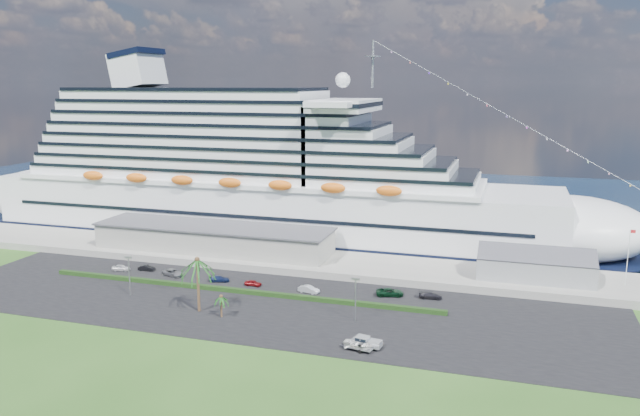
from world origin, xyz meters
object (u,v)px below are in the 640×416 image
(cruise_ship, at_px, (262,178))
(boat_trailer, at_px, (359,344))
(parked_car_3, at_px, (219,279))
(pickup_truck, at_px, (366,342))

(cruise_ship, xyz_separation_m, boat_trailer, (45.26, -68.49, -15.44))
(boat_trailer, bearing_deg, parked_car_3, 145.62)
(pickup_truck, height_order, boat_trailer, pickup_truck)
(cruise_ship, xyz_separation_m, parked_car_3, (7.11, -42.39, -15.94))
(pickup_truck, distance_m, boat_trailer, 1.86)
(pickup_truck, bearing_deg, parked_car_3, 147.89)
(cruise_ship, relative_size, pickup_truck, 34.77)
(boat_trailer, bearing_deg, pickup_truck, 65.66)
(cruise_ship, height_order, boat_trailer, cruise_ship)
(cruise_ship, xyz_separation_m, pickup_truck, (46.02, -66.80, -15.56))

